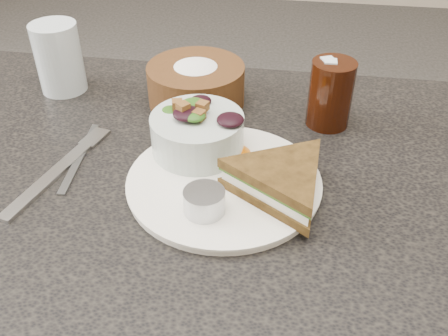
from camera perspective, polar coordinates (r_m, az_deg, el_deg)
dining_table at (r=0.97m, az=-3.66°, el=-18.47°), size 1.00×0.70×0.75m
dinner_plate at (r=0.67m, az=-0.00°, el=-1.65°), size 0.26×0.26×0.01m
sandwich at (r=0.64m, az=6.62°, el=-1.46°), size 0.23×0.23×0.04m
salad_bowl at (r=0.71m, az=-3.08°, el=4.65°), size 0.17×0.17×0.08m
dressing_ramekin at (r=0.61m, az=-2.27°, el=-3.85°), size 0.06×0.06×0.03m
orange_wedge at (r=0.71m, az=0.90°, el=2.40°), size 0.08×0.08×0.03m
fork at (r=0.73m, az=-18.93°, el=-0.73°), size 0.07×0.20×0.01m
knife at (r=0.76m, az=-16.14°, el=1.22°), size 0.03×0.17×0.00m
bread_basket at (r=0.85m, az=-3.23°, el=10.21°), size 0.18×0.18×0.09m
cola_glass at (r=0.80m, az=12.13°, el=8.67°), size 0.08×0.08×0.12m
water_glass at (r=0.93m, az=-18.35°, el=11.86°), size 0.08×0.08×0.12m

